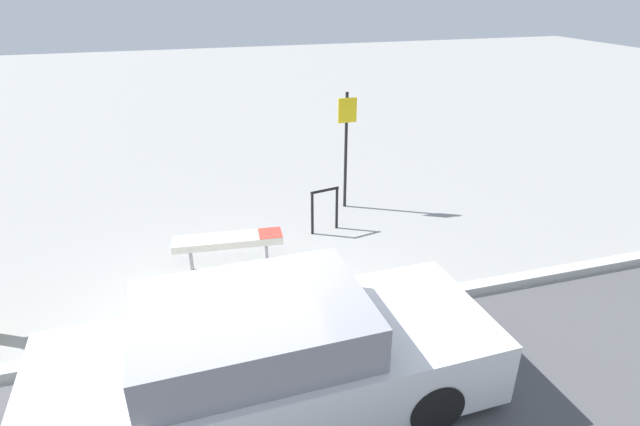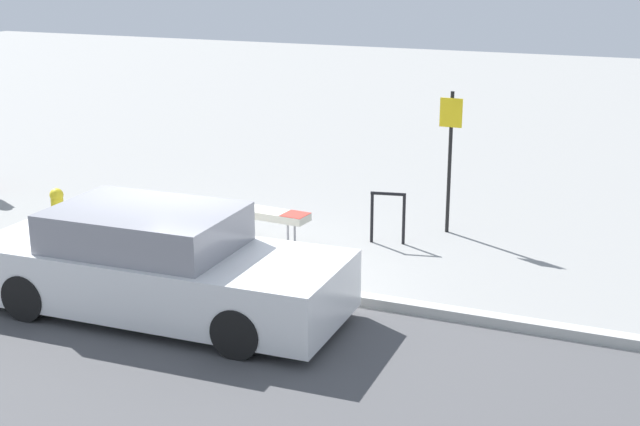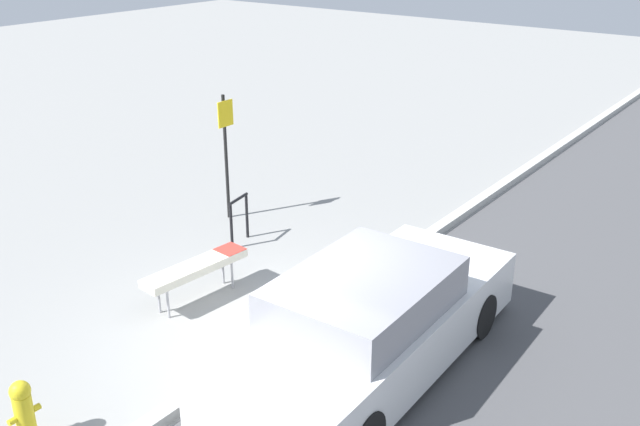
# 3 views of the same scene
# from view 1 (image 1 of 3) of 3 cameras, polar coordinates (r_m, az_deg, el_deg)

# --- Properties ---
(ground_plane) EXTENTS (60.00, 60.00, 0.00)m
(ground_plane) POSITION_cam_1_polar(r_m,az_deg,el_deg) (6.73, -10.96, -13.80)
(ground_plane) COLOR gray
(curb) EXTENTS (60.00, 0.20, 0.13)m
(curb) POSITION_cam_1_polar(r_m,az_deg,el_deg) (6.69, -11.01, -13.36)
(curb) COLOR #B7B7B2
(curb) RESTS_ON ground_plane
(bench) EXTENTS (1.70, 0.53, 0.59)m
(bench) POSITION_cam_1_polar(r_m,az_deg,el_deg) (7.85, -10.40, -3.13)
(bench) COLOR #99999E
(bench) RESTS_ON ground_plane
(bike_rack) EXTENTS (0.55, 0.16, 0.83)m
(bike_rack) POSITION_cam_1_polar(r_m,az_deg,el_deg) (8.92, 0.54, 0.83)
(bike_rack) COLOR black
(bike_rack) RESTS_ON ground_plane
(sign_post) EXTENTS (0.36, 0.08, 2.30)m
(sign_post) POSITION_cam_1_polar(r_m,az_deg,el_deg) (9.63, 3.02, 8.29)
(sign_post) COLOR black
(sign_post) RESTS_ON ground_plane
(parked_car_near) EXTENTS (4.75, 1.88, 1.36)m
(parked_car_near) POSITION_cam_1_polar(r_m,az_deg,el_deg) (5.38, -5.89, -16.31)
(parked_car_near) COLOR black
(parked_car_near) RESTS_ON ground_plane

